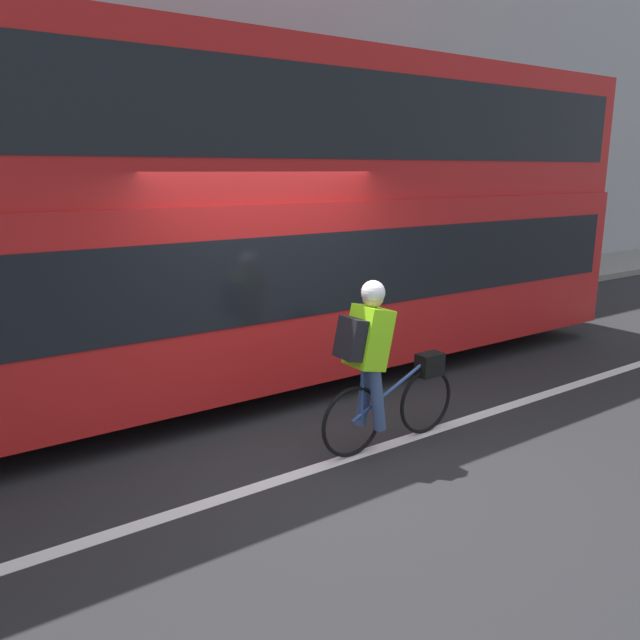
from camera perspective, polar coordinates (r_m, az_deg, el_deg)
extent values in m
plane|color=#232326|center=(5.82, 0.65, -12.04)|extent=(80.00, 80.00, 0.00)
cube|color=silver|center=(5.67, 1.83, -12.71)|extent=(50.00, 0.14, 0.01)
cube|color=gray|center=(9.89, -15.73, -1.26)|extent=(60.00, 2.20, 0.14)
cube|color=#9E9EA3|center=(10.93, -19.61, 22.27)|extent=(60.00, 0.30, 8.61)
cylinder|color=black|center=(9.56, 11.20, 0.86)|extent=(0.91, 0.30, 0.91)
cube|color=#B21919|center=(7.44, -6.48, 3.57)|extent=(10.58, 2.46, 1.92)
cube|color=black|center=(7.40, -6.52, 5.33)|extent=(10.16, 2.48, 0.85)
cube|color=#B21919|center=(7.34, -6.86, 17.16)|extent=(10.58, 2.36, 1.58)
cube|color=black|center=(7.35, -6.87, 17.78)|extent=(10.16, 2.38, 0.89)
torus|color=black|center=(6.19, 9.66, -7.31)|extent=(0.66, 0.04, 0.66)
torus|color=black|center=(5.63, 2.96, -9.28)|extent=(0.66, 0.04, 0.66)
cylinder|color=#2D4C8C|center=(5.83, 6.53, -6.34)|extent=(0.92, 0.03, 0.45)
cylinder|color=#2D4C8C|center=(5.61, 3.88, -6.75)|extent=(0.03, 0.03, 0.48)
cube|color=black|center=(6.09, 10.00, -4.03)|extent=(0.26, 0.16, 0.22)
cube|color=#8CE019|center=(5.49, 4.47, -1.60)|extent=(0.37, 0.32, 0.58)
cube|color=black|center=(5.36, 2.82, -1.71)|extent=(0.21, 0.26, 0.38)
cylinder|color=#384C7A|center=(5.75, 4.11, -6.75)|extent=(0.21, 0.11, 0.59)
cylinder|color=#384C7A|center=(5.62, 5.27, -7.26)|extent=(0.19, 0.11, 0.59)
sphere|color=tan|center=(5.43, 4.87, 2.09)|extent=(0.19, 0.19, 0.19)
sphere|color=silver|center=(5.42, 4.88, 2.53)|extent=(0.21, 0.21, 0.21)
cylinder|color=#59595B|center=(12.81, 10.58, 8.24)|extent=(0.07, 0.07, 2.48)
cube|color=#1959B2|center=(12.73, 10.92, 12.74)|extent=(0.36, 0.02, 0.36)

